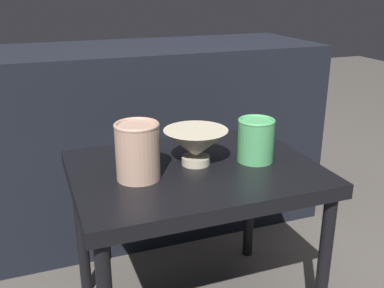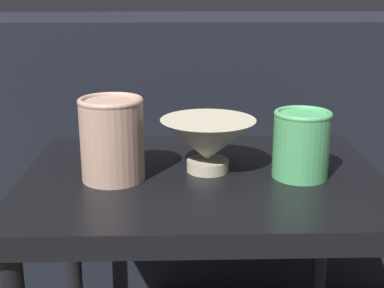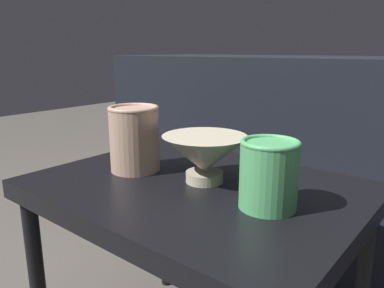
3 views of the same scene
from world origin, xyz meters
TOP-DOWN VIEW (x-y plane):
  - table at (0.00, 0.00)m, footprint 0.67×0.51m
  - couch_backdrop at (0.00, 0.62)m, footprint 1.43×0.50m
  - bowl at (0.01, 0.02)m, footprint 0.18×0.18m
  - vase_textured_left at (-0.16, -0.02)m, footprint 0.12×0.12m
  - vase_colorful_right at (0.18, -0.02)m, footprint 0.10×0.10m

SIDE VIEW (x-z plane):
  - couch_backdrop at x=0.00m, z-range 0.00..0.74m
  - table at x=0.00m, z-range 0.19..0.68m
  - bowl at x=0.01m, z-range 0.50..0.60m
  - vase_colorful_right at x=0.18m, z-range 0.49..0.62m
  - vase_textured_left at x=-0.16m, z-range 0.49..0.65m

